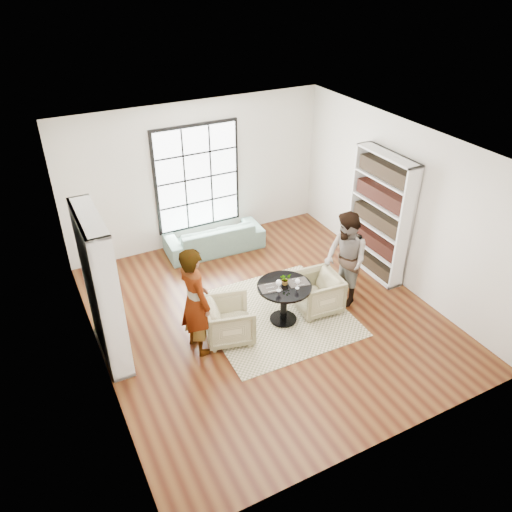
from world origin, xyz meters
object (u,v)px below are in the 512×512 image
pedestal_table (284,295)px  armchair_left (229,320)px  armchair_right (317,293)px  wine_glass_left (279,283)px  person_right (346,260)px  wine_glass_right (298,282)px  person_left (195,301)px  sofa (214,237)px  flower_centerpiece (285,279)px

pedestal_table → armchair_left: bearing=179.0°
armchair_right → wine_glass_left: wine_glass_left is taller
person_right → wine_glass_left: size_ratio=8.27×
armchair_right → wine_glass_right: bearing=-66.4°
pedestal_table → armchair_right: 0.69m
person_left → person_right: bearing=-99.7°
pedestal_table → armchair_left: (-0.99, 0.02, -0.18)m
sofa → armchair_right: armchair_right is taller
person_left → sofa: bearing=-37.6°
flower_centerpiece → wine_glass_right: bearing=-58.8°
armchair_left → flower_centerpiece: (1.02, 0.01, 0.48)m
pedestal_table → wine_glass_right: 0.40m
person_right → wine_glass_right: 1.09m
sofa → wine_glass_right: 2.94m
wine_glass_right → pedestal_table: bearing=131.8°
sofa → person_right: person_right is taller
pedestal_table → person_right: (1.22, 0.02, 0.34)m
wine_glass_left → pedestal_table: bearing=28.0°
armchair_right → flower_centerpiece: (-0.64, 0.02, 0.48)m
armchair_right → person_right: bearing=94.9°
sofa → wine_glass_right: wine_glass_right is taller
person_left → wine_glass_right: size_ratio=9.93×
armchair_right → person_left: (-2.21, 0.00, 0.57)m
sofa → wine_glass_left: wine_glass_left is taller
pedestal_table → person_left: person_left is taller
armchair_right → sofa: bearing=-159.0°
person_right → armchair_right: bearing=-83.9°
wine_glass_right → armchair_left: bearing=171.0°
pedestal_table → wine_glass_left: 0.39m
pedestal_table → sofa: bearing=92.4°
pedestal_table → flower_centerpiece: flower_centerpiece is taller
person_right → wine_glass_left: person_right is taller
person_left → armchair_right: bearing=-99.7°
sofa → person_left: bearing=64.7°
pedestal_table → wine_glass_right: size_ratio=4.89×
flower_centerpiece → armchair_left: bearing=-179.3°
sofa → person_right: 3.06m
person_right → wine_glass_left: (-1.38, -0.10, 0.01)m
pedestal_table → person_right: bearing=0.7°
person_left → person_right: (2.76, -0.00, -0.05)m
wine_glass_right → sofa: bearing=95.1°
wine_glass_right → person_left: bearing=173.9°
flower_centerpiece → armchair_right: bearing=-1.3°
sofa → person_right: size_ratio=1.17×
sofa → armchair_right: bearing=108.9°
wine_glass_left → wine_glass_right: 0.31m
pedestal_table → person_right: 1.27m
wine_glass_left → flower_centerpiece: 0.22m
sofa → wine_glass_left: bearing=91.8°
sofa → person_right: (1.33, -2.70, 0.57)m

